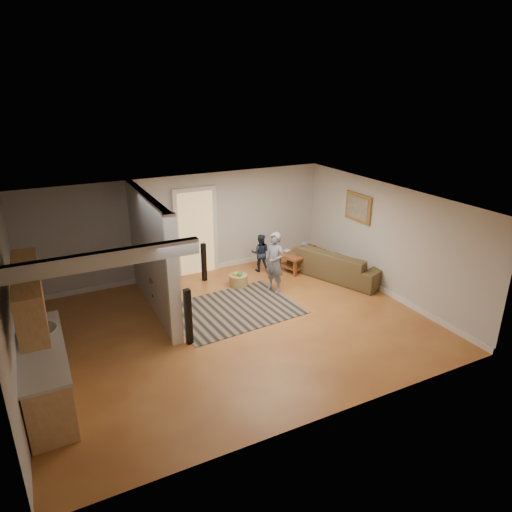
# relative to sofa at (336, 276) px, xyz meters

# --- Properties ---
(ground) EXTENTS (7.50, 7.50, 0.00)m
(ground) POSITION_rel_sofa_xyz_m (-3.30, -1.13, 0.00)
(ground) COLOR #995027
(ground) RESTS_ON ground
(room_shell) EXTENTS (7.54, 6.02, 2.52)m
(room_shell) POSITION_rel_sofa_xyz_m (-4.37, -0.70, 1.46)
(room_shell) COLOR beige
(room_shell) RESTS_ON ground
(area_rug) EXTENTS (2.79, 2.13, 0.01)m
(area_rug) POSITION_rel_sofa_xyz_m (-3.02, -0.47, 0.01)
(area_rug) COLOR black
(area_rug) RESTS_ON ground
(sofa) EXTENTS (1.78, 2.59, 0.70)m
(sofa) POSITION_rel_sofa_xyz_m (0.00, 0.00, 0.00)
(sofa) COLOR brown
(sofa) RESTS_ON ground
(coffee_table) EXTENTS (1.32, 0.99, 0.70)m
(coffee_table) POSITION_rel_sofa_xyz_m (-0.49, 0.88, 0.36)
(coffee_table) COLOR brown
(coffee_table) RESTS_ON ground
(tv_console) EXTENTS (0.79, 1.31, 1.06)m
(tv_console) POSITION_rel_sofa_xyz_m (-4.24, 0.58, 0.70)
(tv_console) COLOR brown
(tv_console) RESTS_ON ground
(speaker_left) EXTENTS (0.13, 0.13, 1.10)m
(speaker_left) POSITION_rel_sofa_xyz_m (-4.30, -1.33, 0.55)
(speaker_left) COLOR black
(speaker_left) RESTS_ON ground
(speaker_right) EXTENTS (0.13, 0.13, 0.96)m
(speaker_right) POSITION_rel_sofa_xyz_m (-3.03, 1.24, 0.48)
(speaker_right) COLOR black
(speaker_right) RESTS_ON ground
(toy_basket) EXTENTS (0.43, 0.43, 0.39)m
(toy_basket) POSITION_rel_sofa_xyz_m (-2.42, 0.58, 0.16)
(toy_basket) COLOR #A88649
(toy_basket) RESTS_ON ground
(child) EXTENTS (0.50, 0.60, 1.41)m
(child) POSITION_rel_sofa_xyz_m (-1.79, -0.03, 0.00)
(child) COLOR slate
(child) RESTS_ON ground
(toddler) EXTENTS (0.59, 0.54, 0.98)m
(toddler) POSITION_rel_sofa_xyz_m (-1.53, 1.19, 0.00)
(toddler) COLOR #1C263B
(toddler) RESTS_ON ground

